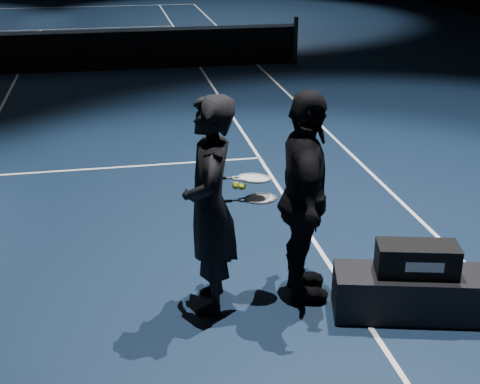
% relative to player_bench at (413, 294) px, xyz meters
% --- Properties ---
extents(floor, '(36.00, 36.00, 0.00)m').
position_rel_player_bench_xyz_m(floor, '(-4.55, 10.71, -0.21)').
color(floor, black).
rests_on(floor, ground).
extents(court_lines, '(10.98, 23.78, 0.01)m').
position_rel_player_bench_xyz_m(court_lines, '(-4.55, 10.71, -0.21)').
color(court_lines, white).
rests_on(court_lines, floor).
extents(net_post_right, '(0.10, 0.10, 1.10)m').
position_rel_player_bench_xyz_m(net_post_right, '(1.85, 10.71, 0.34)').
color(net_post_right, black).
rests_on(net_post_right, floor).
extents(net_mesh, '(12.80, 0.02, 0.86)m').
position_rel_player_bench_xyz_m(net_mesh, '(-4.55, 10.71, 0.24)').
color(net_mesh, black).
rests_on(net_mesh, floor).
extents(net_tape, '(12.80, 0.03, 0.07)m').
position_rel_player_bench_xyz_m(net_tape, '(-4.55, 10.71, 0.71)').
color(net_tape, white).
rests_on(net_tape, net_mesh).
extents(player_bench, '(1.47, 0.79, 0.42)m').
position_rel_player_bench_xyz_m(player_bench, '(0.00, 0.00, 0.00)').
color(player_bench, black).
rests_on(player_bench, floor).
extents(racket_bag, '(0.75, 0.46, 0.28)m').
position_rel_player_bench_xyz_m(racket_bag, '(0.00, 0.00, 0.35)').
color(racket_bag, black).
rests_on(racket_bag, player_bench).
extents(bag_signature, '(0.32, 0.08, 0.09)m').
position_rel_player_bench_xyz_m(bag_signature, '(0.00, -0.15, 0.35)').
color(bag_signature, white).
rests_on(bag_signature, racket_bag).
extents(player_a, '(0.58, 0.78, 1.97)m').
position_rel_player_bench_xyz_m(player_a, '(-1.73, 0.51, 0.78)').
color(player_a, black).
rests_on(player_a, floor).
extents(player_b, '(0.65, 1.21, 1.97)m').
position_rel_player_bench_xyz_m(player_b, '(-0.88, 0.51, 0.78)').
color(player_b, black).
rests_on(player_b, floor).
extents(racket_lower, '(0.68, 0.23, 0.03)m').
position_rel_player_bench_xyz_m(racket_lower, '(-1.28, 0.51, 0.81)').
color(racket_lower, black).
rests_on(racket_lower, player_a).
extents(racket_upper, '(0.69, 0.27, 0.10)m').
position_rel_player_bench_xyz_m(racket_upper, '(-1.33, 0.55, 0.99)').
color(racket_upper, black).
rests_on(racket_upper, player_b).
extents(tennis_balls, '(0.12, 0.10, 0.12)m').
position_rel_player_bench_xyz_m(tennis_balls, '(-1.48, 0.51, 0.96)').
color(tennis_balls, '#CCE330').
rests_on(tennis_balls, racket_upper).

